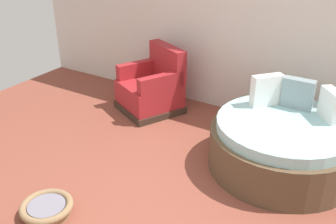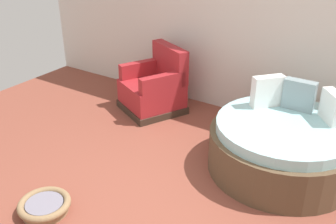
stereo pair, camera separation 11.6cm
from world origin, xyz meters
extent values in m
cube|color=brown|center=(0.00, 0.00, -0.01)|extent=(8.00, 8.00, 0.02)
cube|color=silver|center=(0.00, 2.55, 1.32)|extent=(8.00, 0.12, 2.65)
cylinder|color=brown|center=(0.60, 1.39, 0.24)|extent=(1.62, 1.62, 0.47)
cylinder|color=#9ED1D6|center=(0.60, 1.39, 0.53)|extent=(1.49, 1.49, 0.12)
cube|color=white|center=(0.98, 1.70, 0.76)|extent=(0.31, 0.34, 0.34)
cube|color=gray|center=(0.60, 1.80, 0.77)|extent=(0.35, 0.12, 0.35)
cube|color=white|center=(0.27, 1.69, 0.78)|extent=(0.33, 0.36, 0.37)
cube|color=#38281E|center=(-1.50, 1.84, 0.05)|extent=(1.07, 1.07, 0.10)
cube|color=#A32328|center=(-1.50, 1.84, 0.27)|extent=(1.02, 1.02, 0.34)
cube|color=#A32328|center=(-1.36, 2.12, 0.69)|extent=(0.75, 0.48, 0.50)
cube|color=#A32328|center=(-1.78, 1.98, 0.55)|extent=(0.41, 0.67, 0.22)
cube|color=#A32328|center=(-1.21, 1.70, 0.55)|extent=(0.41, 0.67, 0.22)
cylinder|color=#8E704C|center=(-1.06, -0.58, 0.03)|extent=(0.44, 0.44, 0.06)
torus|color=#8E704C|center=(-1.06, -0.58, 0.10)|extent=(0.51, 0.51, 0.07)
cylinder|color=gray|center=(-1.06, -0.58, 0.08)|extent=(0.36, 0.36, 0.05)
camera|label=1|loc=(1.48, -2.46, 2.58)|focal=41.68mm
camera|label=2|loc=(1.57, -2.40, 2.58)|focal=41.68mm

